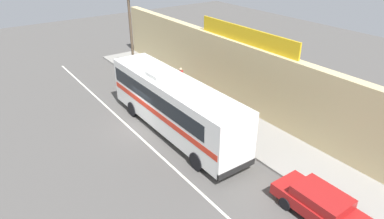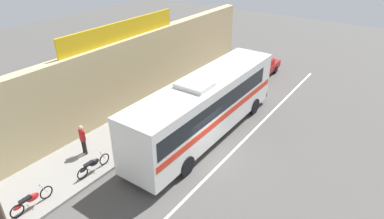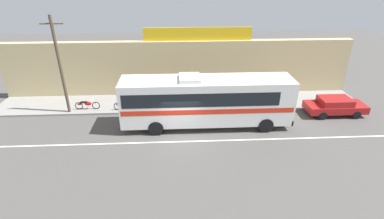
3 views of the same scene
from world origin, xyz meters
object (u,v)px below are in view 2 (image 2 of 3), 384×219
at_px(motorcycle_red, 31,200).
at_px(pedestrian_far_right, 83,138).
at_px(intercity_bus, 205,104).
at_px(parked_car, 260,68).
at_px(motorcycle_black, 93,164).

distance_m(motorcycle_red, pedestrian_far_right, 4.09).
bearing_deg(intercity_bus, parked_car, 6.75).
relative_size(motorcycle_red, motorcycle_black, 0.99).
relative_size(intercity_bus, motorcycle_red, 6.06).
height_order(parked_car, pedestrian_far_right, pedestrian_far_right).
bearing_deg(motorcycle_red, pedestrian_far_right, 18.88).
bearing_deg(motorcycle_black, intercity_bus, -22.98).
bearing_deg(pedestrian_far_right, motorcycle_red, -161.12).
xyz_separation_m(parked_car, motorcycle_black, (-16.30, 1.37, -0.17)).
height_order(intercity_bus, motorcycle_red, intercity_bus).
xyz_separation_m(motorcycle_red, motorcycle_black, (3.10, -0.26, 0.00)).
bearing_deg(pedestrian_far_right, intercity_bus, -37.78).
xyz_separation_m(motorcycle_red, pedestrian_far_right, (3.83, 1.31, 0.58)).
bearing_deg(parked_car, pedestrian_far_right, 169.32).
height_order(motorcycle_black, pedestrian_far_right, pedestrian_far_right).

